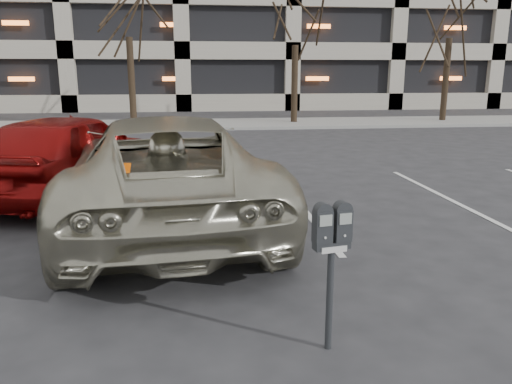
# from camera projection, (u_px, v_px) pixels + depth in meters

# --- Properties ---
(ground) EXTENTS (140.00, 140.00, 0.00)m
(ground) POSITION_uv_depth(u_px,v_px,m) (230.00, 254.00, 6.39)
(ground) COLOR #28282B
(ground) RESTS_ON ground
(sidewalk) EXTENTS (80.00, 4.00, 0.12)m
(sidewalk) POSITION_uv_depth(u_px,v_px,m) (204.00, 124.00, 21.82)
(sidewalk) COLOR gray
(sidewalk) RESTS_ON ground
(stall_lines) EXTENTS (16.90, 5.20, 0.00)m
(stall_lines) POSITION_uv_depth(u_px,v_px,m) (138.00, 210.00, 8.44)
(stall_lines) COLOR silver
(stall_lines) RESTS_ON ground
(parking_meter) EXTENTS (0.34, 0.18, 1.25)m
(parking_meter) POSITION_uv_depth(u_px,v_px,m) (332.00, 241.00, 4.00)
(parking_meter) COLOR black
(parking_meter) RESTS_ON ground
(suv_silver) EXTENTS (3.37, 6.24, 1.67)m
(suv_silver) POSITION_uv_depth(u_px,v_px,m) (166.00, 171.00, 7.50)
(suv_silver) COLOR #B7B39C
(suv_silver) RESTS_ON ground
(car_red) EXTENTS (2.94, 4.98, 1.59)m
(car_red) POSITION_uv_depth(u_px,v_px,m) (68.00, 153.00, 9.34)
(car_red) COLOR maroon
(car_red) RESTS_ON ground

